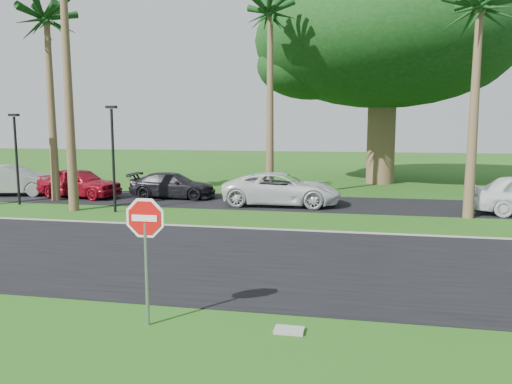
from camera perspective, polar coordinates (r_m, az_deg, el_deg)
The scene contains 16 objects.
ground at distance 12.97m, azimuth -8.96°, elevation -9.58°, with size 120.00×120.00×0.00m, color #254E13.
road at distance 14.79m, azimuth -6.28°, elevation -7.32°, with size 120.00×8.00×0.02m, color black.
parking_strip at distance 24.79m, azimuth 1.00°, elevation -1.15°, with size 120.00×5.00×0.02m, color black.
curb at distance 18.58m, azimuth -2.53°, elevation -4.10°, with size 120.00×0.12×0.06m, color gray.
stop_sign_near at distance 9.65m, azimuth -12.51°, elevation -4.81°, with size 1.05×0.07×2.62m.
palm_left_mid at distance 27.47m, azimuth -22.80°, elevation 17.30°, with size 5.00×5.00×10.00m.
palm_center at distance 26.51m, azimuth 1.65°, elevation 19.32°, with size 5.00×5.00×10.50m.
palm_right_near at distance 22.54m, azimuth 24.20°, elevation 18.22°, with size 5.00×5.00×9.50m.
canopy_tree at distance 34.04m, azimuth 14.45°, elevation 16.13°, with size 16.50×16.50×13.12m.
streetlight_left at distance 26.42m, azimuth -25.71°, elevation 4.06°, with size 0.45×0.25×4.34m.
streetlight_right at distance 22.64m, azimuth -16.03°, elevation 4.43°, with size 0.45×0.25×4.64m.
car_silver at distance 30.17m, azimuth -26.12°, elevation 1.17°, with size 1.70×4.87×1.60m, color #AEB0B5.
car_red at distance 27.89m, azimuth -19.54°, elevation 0.98°, with size 1.83×4.54×1.55m, color maroon.
car_dark at distance 26.45m, azimuth -9.49°, elevation 0.72°, with size 1.84×4.52×1.31m, color black.
car_minivan at distance 23.76m, azimuth 2.96°, elevation 0.31°, with size 2.56×5.56×1.55m, color silver.
utility_slab at distance 9.67m, azimuth 3.80°, elevation -15.49°, with size 0.55×0.35×0.06m, color gray.
Camera 1 is at (4.32, -11.61, 3.84)m, focal length 35.00 mm.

